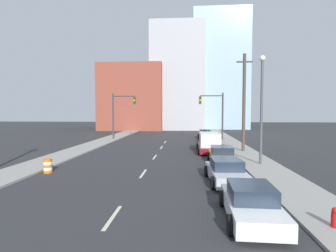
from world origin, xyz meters
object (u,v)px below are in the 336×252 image
utility_pole_right_mid (244,102)px  sedan_yellow (205,135)px  street_lamp (262,102)px  sedan_orange (222,155)px  traffic_signal_right (216,110)px  box_truck_maroon (209,143)px  sedan_silver (226,171)px  traffic_barrel (48,166)px  fire_hydrant (335,219)px  sedan_red (209,139)px  sedan_white (251,203)px  traffic_signal_left (119,110)px

utility_pole_right_mid → sedan_yellow: utility_pole_right_mid is taller
utility_pole_right_mid → street_lamp: size_ratio=1.19×
sedan_orange → sedan_yellow: sedan_yellow is taller
traffic_signal_right → box_truck_maroon: traffic_signal_right is taller
sedan_orange → sedan_yellow: size_ratio=0.99×
street_lamp → sedan_silver: (-3.35, -5.02, -4.21)m
traffic_barrel → box_truck_maroon: bearing=40.2°
utility_pole_right_mid → box_truck_maroon: size_ratio=1.70×
fire_hydrant → sedan_silver: bearing=114.9°
sedan_silver → box_truck_maroon: size_ratio=0.79×
fire_hydrant → sedan_red: bearing=95.4°
sedan_white → sedan_red: (0.35, 23.80, 0.02)m
traffic_signal_left → traffic_barrel: traffic_signal_left is taller
fire_hydrant → street_lamp: bearing=87.3°
traffic_signal_right → street_lamp: 17.38m
sedan_red → sedan_yellow: sedan_red is taller
fire_hydrant → sedan_red: size_ratio=0.18×
sedan_silver → box_truck_maroon: 11.37m
utility_pole_right_mid → fire_hydrant: 18.33m
traffic_signal_right → traffic_barrel: bearing=-123.1°
street_lamp → box_truck_maroon: street_lamp is taller
sedan_white → sedan_yellow: size_ratio=0.97×
street_lamp → box_truck_maroon: (-3.36, 6.34, -3.90)m
traffic_signal_left → sedan_orange: (12.70, -16.65, -3.66)m
sedan_yellow → sedan_orange: bearing=-89.5°
street_lamp → sedan_yellow: 20.19m
fire_hydrant → sedan_red: sedan_red is taller
traffic_signal_right → sedan_orange: bearing=-94.7°
traffic_barrel → sedan_red: bearing=54.4°
sedan_white → box_truck_maroon: bearing=92.1°
sedan_red → sedan_silver: bearing=-91.9°
utility_pole_right_mid → street_lamp: utility_pole_right_mid is taller
traffic_signal_right → traffic_barrel: traffic_signal_right is taller
traffic_signal_right → sedan_white: 27.93m
utility_pole_right_mid → sedan_yellow: bearing=103.1°
utility_pole_right_mid → sedan_orange: (-2.94, -5.95, -4.46)m
traffic_barrel → sedan_orange: bearing=18.9°
sedan_white → box_truck_maroon: size_ratio=0.76×
traffic_signal_left → fire_hydrant: size_ratio=8.09×
sedan_white → sedan_red: sedan_red is taller
sedan_orange → sedan_yellow: bearing=91.2°
box_truck_maroon → street_lamp: bearing=-61.7°
traffic_signal_right → sedan_orange: size_ratio=1.51×
sedan_white → box_truck_maroon: 16.67m
traffic_signal_left → fire_hydrant: (15.03, -28.43, -3.88)m
sedan_white → sedan_yellow: bearing=91.0°
box_truck_maroon → sedan_silver: bearing=-89.6°
sedan_red → sedan_yellow: (-0.06, 6.05, -0.01)m
sedan_white → sedan_yellow: 29.85m
traffic_signal_left → sedan_white: 30.49m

